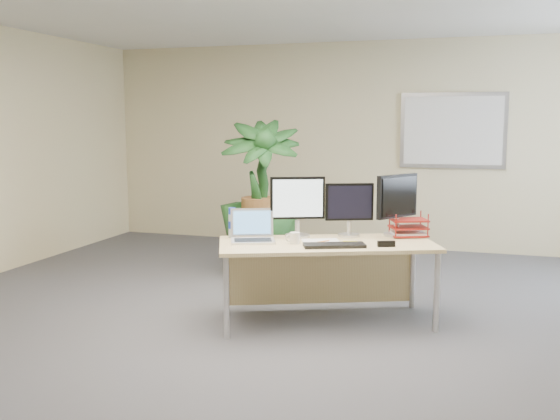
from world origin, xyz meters
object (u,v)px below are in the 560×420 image
(floor_plant, at_px, (260,207))
(laptop, at_px, (252,233))
(monitor_left, at_px, (298,203))
(monitor_right, at_px, (349,206))
(desk, at_px, (325,257))

(floor_plant, distance_m, laptop, 1.51)
(monitor_left, distance_m, laptop, 0.48)
(laptop, bearing_deg, floor_plant, 106.84)
(floor_plant, relative_size, monitor_right, 3.24)
(desk, relative_size, laptop, 4.23)
(desk, relative_size, floor_plant, 1.28)
(desk, relative_size, monitor_right, 4.14)
(floor_plant, bearing_deg, monitor_right, -40.86)
(monitor_left, bearing_deg, laptop, -139.49)
(laptop, bearing_deg, monitor_right, 30.75)
(desk, height_order, laptop, laptop)
(laptop, bearing_deg, desk, 18.95)
(desk, distance_m, laptop, 0.64)
(monitor_right, distance_m, laptop, 0.88)
(floor_plant, height_order, monitor_left, floor_plant)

